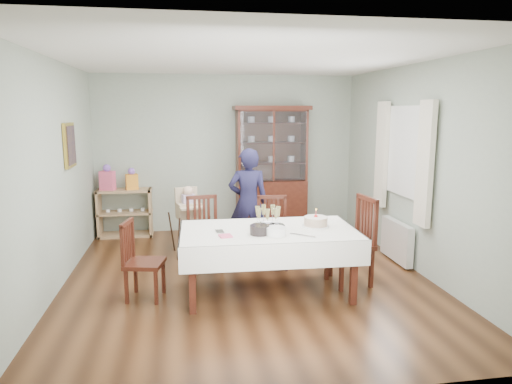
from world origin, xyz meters
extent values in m
plane|color=#593319|center=(0.00, 0.00, 0.00)|extent=(5.00, 5.00, 0.00)
plane|color=#9EAA99|center=(0.00, 2.50, 1.35)|extent=(4.50, 0.00, 4.50)
plane|color=#9EAA99|center=(-2.25, 0.00, 1.35)|extent=(0.00, 5.00, 5.00)
plane|color=#9EAA99|center=(2.25, 0.00, 1.35)|extent=(0.00, 5.00, 5.00)
plane|color=white|center=(0.00, 0.00, 2.70)|extent=(5.00, 5.00, 0.00)
cube|color=#471F11|center=(0.18, -0.51, 0.72)|extent=(1.93, 1.10, 0.06)
cube|color=silver|center=(0.18, -0.51, 0.76)|extent=(2.03, 1.20, 0.01)
cube|color=#471F11|center=(0.75, 2.26, 0.45)|extent=(1.20, 0.45, 0.90)
cube|color=white|center=(0.75, 2.07, 1.50)|extent=(1.12, 0.01, 1.16)
cube|color=#471F11|center=(0.75, 2.26, 2.14)|extent=(1.30, 0.48, 0.07)
cube|color=tan|center=(-1.75, 2.28, 0.02)|extent=(0.90, 0.38, 0.04)
cube|color=tan|center=(-1.75, 2.28, 0.40)|extent=(0.90, 0.38, 0.03)
cube|color=tan|center=(-1.75, 2.28, 0.78)|extent=(0.90, 0.38, 0.04)
cube|color=tan|center=(-2.17, 2.28, 0.40)|extent=(0.04, 0.38, 0.80)
cube|color=tan|center=(-1.33, 2.28, 0.40)|extent=(0.04, 0.38, 0.80)
cube|color=gold|center=(-2.22, 0.80, 1.65)|extent=(0.04, 0.48, 0.58)
cube|color=white|center=(2.22, 0.30, 1.55)|extent=(0.04, 1.02, 1.22)
cube|color=silver|center=(2.16, -0.32, 1.45)|extent=(0.07, 0.30, 1.55)
cube|color=silver|center=(2.16, 0.92, 1.45)|extent=(0.07, 0.30, 1.55)
cube|color=white|center=(2.16, 0.30, 0.30)|extent=(0.10, 0.80, 0.55)
cube|color=#471F11|center=(-0.50, 0.40, 0.44)|extent=(0.49, 0.49, 0.05)
cube|color=#471F11|center=(-0.53, 0.60, 0.71)|extent=(0.42, 0.10, 0.51)
cube|color=#471F11|center=(0.40, 0.37, 0.44)|extent=(0.47, 0.47, 0.05)
cube|color=#471F11|center=(0.43, 0.56, 0.70)|extent=(0.41, 0.09, 0.50)
cube|color=#471F11|center=(-1.22, -0.45, 0.41)|extent=(0.48, 0.48, 0.05)
cube|color=#471F11|center=(-1.40, -0.41, 0.66)|extent=(0.11, 0.38, 0.47)
cube|color=#471F11|center=(1.20, -0.39, 0.49)|extent=(0.54, 0.54, 0.05)
cube|color=#471F11|center=(1.42, -0.36, 0.79)|extent=(0.10, 0.46, 0.57)
imported|color=black|center=(0.15, 0.92, 0.79)|extent=(0.60, 0.42, 1.57)
cube|color=tan|center=(-0.70, 1.16, 0.64)|extent=(0.39, 0.36, 0.23)
cube|color=tan|center=(-0.70, 1.16, 0.84)|extent=(0.34, 0.14, 0.27)
cube|color=tan|center=(-0.70, 1.16, 0.72)|extent=(0.38, 0.24, 0.03)
cube|color=#BDA5C9|center=(-0.70, 1.16, 0.80)|extent=(0.20, 0.18, 0.18)
sphere|color=beige|center=(-0.70, 1.16, 0.94)|extent=(0.15, 0.15, 0.15)
cylinder|color=silver|center=(0.19, -0.42, 0.77)|extent=(0.40, 0.40, 0.01)
torus|color=silver|center=(0.19, -0.42, 0.78)|extent=(0.41, 0.41, 0.02)
cylinder|color=white|center=(0.75, -0.48, 0.77)|extent=(0.31, 0.31, 0.02)
cylinder|color=brown|center=(0.75, -0.48, 0.83)|extent=(0.27, 0.27, 0.10)
cylinder|color=silver|center=(0.75, -0.48, 0.88)|extent=(0.27, 0.27, 0.01)
cylinder|color=#F24C4C|center=(0.75, -0.48, 0.92)|extent=(0.01, 0.01, 0.08)
sphere|color=yellow|center=(0.75, -0.48, 0.97)|extent=(0.02, 0.02, 0.02)
cylinder|color=black|center=(0.04, -0.70, 0.81)|extent=(0.22, 0.22, 0.10)
cylinder|color=white|center=(0.21, -0.77, 0.81)|extent=(0.22, 0.22, 0.09)
cube|color=#E35379|center=(-0.34, -0.74, 0.77)|extent=(0.15, 0.15, 0.02)
cube|color=silver|center=(0.49, -0.83, 0.77)|extent=(0.25, 0.22, 0.01)
cube|color=#E35379|center=(-2.00, 2.26, 0.96)|extent=(0.26, 0.21, 0.31)
sphere|color=#E533B2|center=(-2.00, 2.26, 1.16)|extent=(0.13, 0.13, 0.13)
cube|color=orange|center=(-1.61, 2.26, 0.93)|extent=(0.22, 0.17, 0.25)
sphere|color=#E533B2|center=(-1.61, 2.26, 1.10)|extent=(0.12, 0.12, 0.12)
camera|label=1|loc=(-0.76, -5.46, 2.10)|focal=32.00mm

